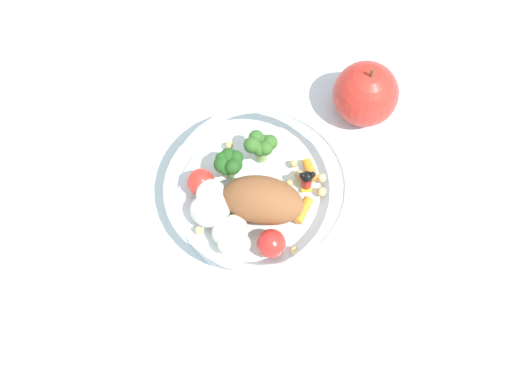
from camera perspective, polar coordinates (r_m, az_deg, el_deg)
ground_plane at (r=0.79m, az=0.48°, el=-1.27°), size 2.40×2.40×0.00m
food_container at (r=0.76m, az=-0.69°, el=-0.44°), size 0.20×0.20×0.06m
loose_apple at (r=0.82m, az=9.19°, el=8.13°), size 0.08×0.08×0.09m
folded_napkin at (r=0.75m, az=-12.40°, el=-14.01°), size 0.15×0.14×0.01m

